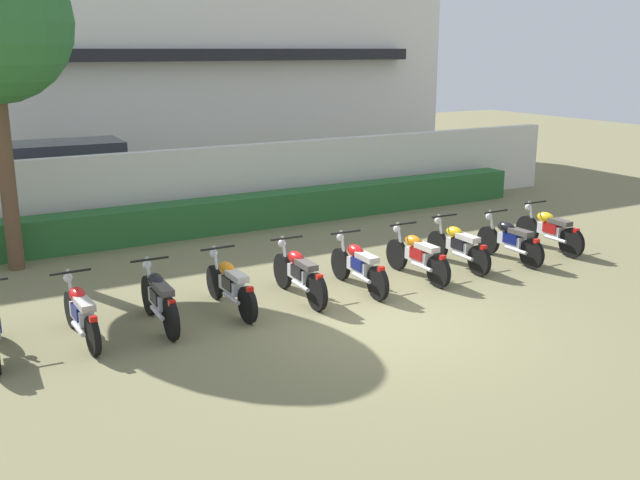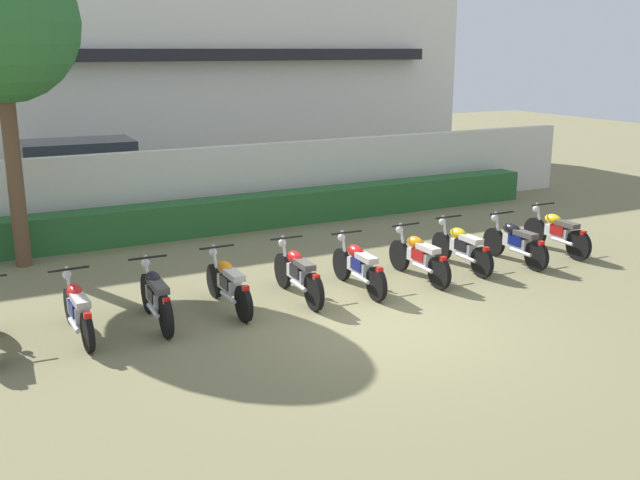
{
  "view_description": "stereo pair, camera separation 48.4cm",
  "coord_description": "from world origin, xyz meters",
  "px_view_note": "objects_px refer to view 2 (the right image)",
  "views": [
    {
      "loc": [
        -6.15,
        -8.73,
        4.13
      ],
      "look_at": [
        0.0,
        1.93,
        0.89
      ],
      "focal_mm": 40.87,
      "sensor_mm": 36.0,
      "label": 1
    },
    {
      "loc": [
        -5.72,
        -8.97,
        4.13
      ],
      "look_at": [
        0.0,
        1.93,
        0.89
      ],
      "focal_mm": 40.87,
      "sensor_mm": 36.0,
      "label": 2
    }
  ],
  "objects_px": {
    "motorcycle_in_row_4": "(298,273)",
    "motorcycle_in_row_8": "(515,241)",
    "motorcycle_in_row_2": "(156,296)",
    "motorcycle_in_row_5": "(359,266)",
    "parked_car": "(86,177)",
    "motorcycle_in_row_7": "(462,247)",
    "motorcycle_in_row_9": "(557,232)",
    "motorcycle_in_row_3": "(228,283)",
    "motorcycle_in_row_6": "(419,256)",
    "motorcycle_in_row_1": "(77,309)"
  },
  "relations": [
    {
      "from": "motorcycle_in_row_4",
      "to": "motorcycle_in_row_8",
      "type": "height_order",
      "value": "motorcycle_in_row_4"
    },
    {
      "from": "motorcycle_in_row_2",
      "to": "motorcycle_in_row_8",
      "type": "relative_size",
      "value": 1.02
    },
    {
      "from": "motorcycle_in_row_4",
      "to": "motorcycle_in_row_5",
      "type": "height_order",
      "value": "motorcycle_in_row_4"
    },
    {
      "from": "parked_car",
      "to": "motorcycle_in_row_5",
      "type": "height_order",
      "value": "parked_car"
    },
    {
      "from": "parked_car",
      "to": "motorcycle_in_row_5",
      "type": "xyz_separation_m",
      "value": [
        3.01,
        -8.61,
        -0.49
      ]
    },
    {
      "from": "motorcycle_in_row_7",
      "to": "motorcycle_in_row_9",
      "type": "height_order",
      "value": "motorcycle_in_row_9"
    },
    {
      "from": "parked_car",
      "to": "motorcycle_in_row_2",
      "type": "distance_m",
      "value": 8.62
    },
    {
      "from": "motorcycle_in_row_3",
      "to": "motorcycle_in_row_6",
      "type": "height_order",
      "value": "motorcycle_in_row_6"
    },
    {
      "from": "parked_car",
      "to": "motorcycle_in_row_9",
      "type": "xyz_separation_m",
      "value": [
        7.88,
        -8.45,
        -0.48
      ]
    },
    {
      "from": "motorcycle_in_row_4",
      "to": "motorcycle_in_row_9",
      "type": "relative_size",
      "value": 1.03
    },
    {
      "from": "motorcycle_in_row_3",
      "to": "motorcycle_in_row_5",
      "type": "distance_m",
      "value": 2.38
    },
    {
      "from": "parked_car",
      "to": "motorcycle_in_row_5",
      "type": "relative_size",
      "value": 2.42
    },
    {
      "from": "motorcycle_in_row_3",
      "to": "motorcycle_in_row_9",
      "type": "xyz_separation_m",
      "value": [
        7.24,
        0.01,
        0.01
      ]
    },
    {
      "from": "motorcycle_in_row_3",
      "to": "motorcycle_in_row_6",
      "type": "xyz_separation_m",
      "value": [
        3.67,
        -0.14,
        0.0
      ]
    },
    {
      "from": "motorcycle_in_row_3",
      "to": "motorcycle_in_row_5",
      "type": "xyz_separation_m",
      "value": [
        2.37,
        -0.15,
        0.0
      ]
    },
    {
      "from": "motorcycle_in_row_8",
      "to": "motorcycle_in_row_7",
      "type": "bearing_deg",
      "value": 81.12
    },
    {
      "from": "parked_car",
      "to": "motorcycle_in_row_4",
      "type": "bearing_deg",
      "value": -75.1
    },
    {
      "from": "motorcycle_in_row_5",
      "to": "motorcycle_in_row_6",
      "type": "distance_m",
      "value": 1.29
    },
    {
      "from": "motorcycle_in_row_1",
      "to": "motorcycle_in_row_8",
      "type": "relative_size",
      "value": 1.01
    },
    {
      "from": "motorcycle_in_row_3",
      "to": "motorcycle_in_row_5",
      "type": "relative_size",
      "value": 1.01
    },
    {
      "from": "motorcycle_in_row_1",
      "to": "parked_car",
      "type": "bearing_deg",
      "value": -13.05
    },
    {
      "from": "parked_car",
      "to": "motorcycle_in_row_1",
      "type": "xyz_separation_m",
      "value": [
        -1.74,
        -8.56,
        -0.5
      ]
    },
    {
      "from": "parked_car",
      "to": "motorcycle_in_row_5",
      "type": "distance_m",
      "value": 9.13
    },
    {
      "from": "motorcycle_in_row_3",
      "to": "motorcycle_in_row_8",
      "type": "bearing_deg",
      "value": -91.71
    },
    {
      "from": "parked_car",
      "to": "motorcycle_in_row_7",
      "type": "distance_m",
      "value": 10.04
    },
    {
      "from": "motorcycle_in_row_5",
      "to": "motorcycle_in_row_8",
      "type": "relative_size",
      "value": 1.05
    },
    {
      "from": "motorcycle_in_row_1",
      "to": "motorcycle_in_row_4",
      "type": "distance_m",
      "value": 3.62
    },
    {
      "from": "parked_car",
      "to": "motorcycle_in_row_6",
      "type": "bearing_deg",
      "value": -60.88
    },
    {
      "from": "motorcycle_in_row_3",
      "to": "motorcycle_in_row_7",
      "type": "relative_size",
      "value": 1.02
    },
    {
      "from": "motorcycle_in_row_5",
      "to": "motorcycle_in_row_7",
      "type": "xyz_separation_m",
      "value": [
        2.41,
        0.18,
        -0.0
      ]
    },
    {
      "from": "motorcycle_in_row_3",
      "to": "motorcycle_in_row_9",
      "type": "distance_m",
      "value": 7.24
    },
    {
      "from": "motorcycle_in_row_6",
      "to": "motorcycle_in_row_3",
      "type": "bearing_deg",
      "value": 88.12
    },
    {
      "from": "parked_car",
      "to": "motorcycle_in_row_2",
      "type": "height_order",
      "value": "parked_car"
    },
    {
      "from": "motorcycle_in_row_3",
      "to": "motorcycle_in_row_8",
      "type": "distance_m",
      "value": 5.96
    },
    {
      "from": "motorcycle_in_row_4",
      "to": "motorcycle_in_row_5",
      "type": "relative_size",
      "value": 1.02
    },
    {
      "from": "motorcycle_in_row_2",
      "to": "motorcycle_in_row_4",
      "type": "relative_size",
      "value": 0.95
    },
    {
      "from": "motorcycle_in_row_8",
      "to": "motorcycle_in_row_6",
      "type": "bearing_deg",
      "value": 89.64
    },
    {
      "from": "motorcycle_in_row_1",
      "to": "motorcycle_in_row_7",
      "type": "distance_m",
      "value": 7.17
    },
    {
      "from": "motorcycle_in_row_2",
      "to": "motorcycle_in_row_5",
      "type": "xyz_separation_m",
      "value": [
        3.6,
        -0.02,
        -0.01
      ]
    },
    {
      "from": "parked_car",
      "to": "motorcycle_in_row_7",
      "type": "bearing_deg",
      "value": -54.73
    },
    {
      "from": "parked_car",
      "to": "motorcycle_in_row_2",
      "type": "relative_size",
      "value": 2.49
    },
    {
      "from": "motorcycle_in_row_2",
      "to": "motorcycle_in_row_7",
      "type": "xyz_separation_m",
      "value": [
        6.01,
        0.16,
        -0.02
      ]
    },
    {
      "from": "motorcycle_in_row_2",
      "to": "motorcycle_in_row_6",
      "type": "bearing_deg",
      "value": -88.0
    },
    {
      "from": "parked_car",
      "to": "motorcycle_in_row_8",
      "type": "xyz_separation_m",
      "value": [
        6.6,
        -8.62,
        -0.49
      ]
    },
    {
      "from": "motorcycle_in_row_3",
      "to": "motorcycle_in_row_5",
      "type": "bearing_deg",
      "value": -93.85
    },
    {
      "from": "motorcycle_in_row_4",
      "to": "motorcycle_in_row_3",
      "type": "bearing_deg",
      "value": 89.55
    },
    {
      "from": "motorcycle_in_row_3",
      "to": "motorcycle_in_row_9",
      "type": "height_order",
      "value": "motorcycle_in_row_9"
    },
    {
      "from": "parked_car",
      "to": "motorcycle_in_row_4",
      "type": "height_order",
      "value": "parked_car"
    },
    {
      "from": "parked_car",
      "to": "motorcycle_in_row_5",
      "type": "bearing_deg",
      "value": -68.2
    },
    {
      "from": "motorcycle_in_row_1",
      "to": "motorcycle_in_row_2",
      "type": "distance_m",
      "value": 1.16
    }
  ]
}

